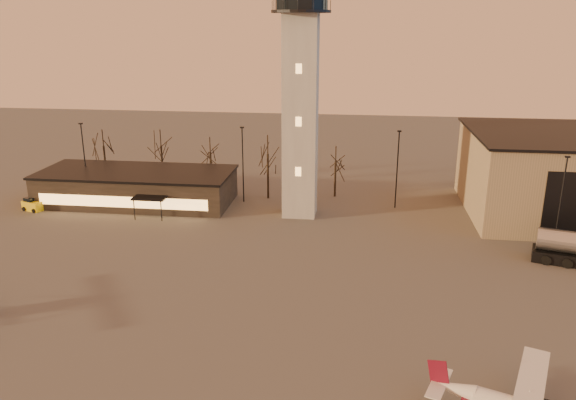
# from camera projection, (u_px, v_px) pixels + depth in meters

# --- Properties ---
(ground) EXTENTS (220.00, 220.00, 0.00)m
(ground) POSITION_uv_depth(u_px,v_px,m) (257.00, 343.00, 42.20)
(ground) COLOR #494643
(ground) RESTS_ON ground
(control_tower) EXTENTS (6.80, 6.80, 32.60)m
(control_tower) POSITION_uv_depth(u_px,v_px,m) (301.00, 82.00, 65.59)
(control_tower) COLOR #9B9893
(control_tower) RESTS_ON ground
(terminal) EXTENTS (25.40, 12.20, 4.30)m
(terminal) POSITION_uv_depth(u_px,v_px,m) (137.00, 187.00, 74.46)
(terminal) COLOR black
(terminal) RESTS_ON ground
(light_poles) EXTENTS (58.50, 12.25, 10.14)m
(light_poles) POSITION_uv_depth(u_px,v_px,m) (305.00, 170.00, 69.79)
(light_poles) COLOR black
(light_poles) RESTS_ON ground
(tree_row) EXTENTS (37.20, 9.20, 8.80)m
(tree_row) POSITION_uv_depth(u_px,v_px,m) (211.00, 149.00, 79.08)
(tree_row) COLOR black
(tree_row) RESTS_ON ground
(service_cart) EXTENTS (2.94, 2.33, 1.67)m
(service_cart) POSITION_uv_depth(u_px,v_px,m) (33.00, 205.00, 71.70)
(service_cart) COLOR yellow
(service_cart) RESTS_ON ground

